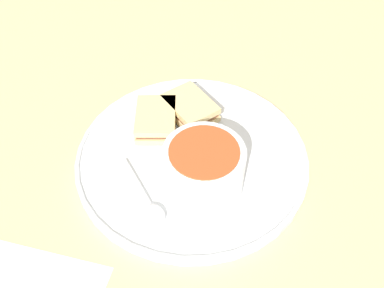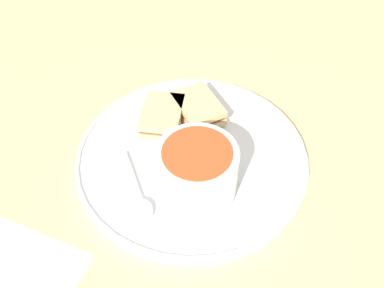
{
  "view_description": "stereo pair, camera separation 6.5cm",
  "coord_description": "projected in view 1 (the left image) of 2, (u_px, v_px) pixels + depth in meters",
  "views": [
    {
      "loc": [
        -0.42,
        -0.12,
        0.52
      ],
      "look_at": [
        0.0,
        0.0,
        0.04
      ],
      "focal_mm": 42.0,
      "sensor_mm": 36.0,
      "label": 1
    },
    {
      "loc": [
        -0.39,
        -0.18,
        0.52
      ],
      "look_at": [
        0.0,
        0.0,
        0.04
      ],
      "focal_mm": 42.0,
      "sensor_mm": 36.0,
      "label": 2
    }
  ],
  "objects": [
    {
      "name": "ground_plane",
      "position": [
        192.0,
        161.0,
        0.68
      ],
      "size": [
        2.4,
        2.4,
        0.0
      ],
      "primitive_type": "plane",
      "color": "#D1B27F"
    },
    {
      "name": "soup_bowl",
      "position": [
        204.0,
        169.0,
        0.6
      ],
      "size": [
        0.11,
        0.11,
        0.07
      ],
      "color": "white",
      "rests_on": "plate"
    },
    {
      "name": "spoon",
      "position": [
        152.0,
        208.0,
        0.6
      ],
      "size": [
        0.1,
        0.1,
        0.01
      ],
      "rotation": [
        0.0,
        0.0,
        3.91
      ],
      "color": "silver",
      "rests_on": "plate"
    },
    {
      "name": "sandwich_half_near",
      "position": [
        190.0,
        108.0,
        0.71
      ],
      "size": [
        0.1,
        0.1,
        0.03
      ],
      "rotation": [
        0.0,
        0.0,
        0.89
      ],
      "color": "#DBBC7F",
      "rests_on": "plate"
    },
    {
      "name": "plate",
      "position": [
        192.0,
        157.0,
        0.67
      ],
      "size": [
        0.35,
        0.35,
        0.02
      ],
      "color": "white",
      "rests_on": "ground_plane"
    },
    {
      "name": "sandwich_half_far",
      "position": [
        156.0,
        120.0,
        0.69
      ],
      "size": [
        0.1,
        0.08,
        0.03
      ],
      "rotation": [
        0.0,
        0.0,
        0.27
      ],
      "color": "#DBBC7F",
      "rests_on": "plate"
    }
  ]
}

